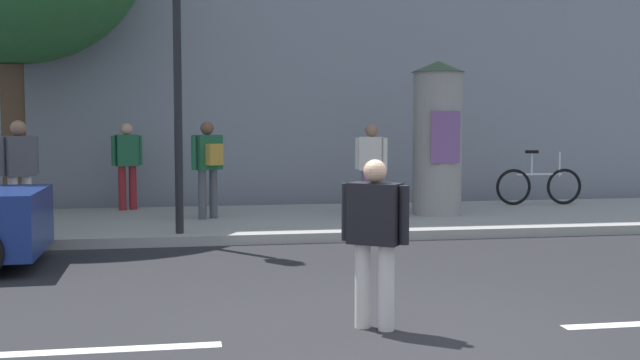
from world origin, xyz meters
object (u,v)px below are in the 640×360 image
object	(u,v)px
pedestrian_tallest	(375,231)
pedestrian_in_light_jacket	(19,166)
traffic_light	(177,31)
pedestrian_with_backpack	(208,161)
bicycle_leaning	(539,185)
pedestrian_in_red_top	(371,162)
poster_column	(437,137)
pedestrian_with_bag	(127,159)

from	to	relation	value
pedestrian_tallest	pedestrian_in_light_jacket	world-z (taller)	pedestrian_in_light_jacket
pedestrian_tallest	pedestrian_in_light_jacket	xyz separation A→B (m)	(-4.09, 5.54, 0.29)
traffic_light	pedestrian_with_backpack	xyz separation A→B (m)	(0.47, 1.76, -1.97)
bicycle_leaning	pedestrian_in_red_top	bearing A→B (deg)	-160.36
traffic_light	poster_column	xyz separation A→B (m)	(4.52, 1.70, -1.58)
pedestrian_with_backpack	pedestrian_in_light_jacket	bearing A→B (deg)	-156.81
pedestrian_with_backpack	traffic_light	bearing A→B (deg)	-105.02
bicycle_leaning	pedestrian_tallest	bearing A→B (deg)	-123.98
traffic_light	poster_column	world-z (taller)	traffic_light
pedestrian_with_bag	bicycle_leaning	xyz separation A→B (m)	(8.03, -0.48, -0.56)
poster_column	bicycle_leaning	bearing A→B (deg)	25.02
pedestrian_with_backpack	pedestrian_with_bag	bearing A→B (deg)	132.76
traffic_light	pedestrian_in_light_jacket	size ratio (longest dim) A/B	2.63
pedestrian_in_light_jacket	pedestrian_with_backpack	xyz separation A→B (m)	(2.83, 1.21, -0.01)
pedestrian_with_bag	bicycle_leaning	world-z (taller)	pedestrian_with_bag
poster_column	pedestrian_in_red_top	world-z (taller)	poster_column
poster_column	pedestrian_tallest	size ratio (longest dim) A/B	1.83
pedestrian_with_backpack	pedestrian_with_bag	world-z (taller)	pedestrian_with_backpack
pedestrian_with_bag	bicycle_leaning	distance (m)	8.07
pedestrian_in_red_top	poster_column	bearing A→B (deg)	7.68
pedestrian_tallest	pedestrian_in_light_jacket	size ratio (longest dim) A/B	0.89
pedestrian_with_backpack	bicycle_leaning	size ratio (longest dim) A/B	0.94
pedestrian_in_light_jacket	pedestrian_with_bag	bearing A→B (deg)	64.21
pedestrian_tallest	bicycle_leaning	distance (m)	9.49
pedestrian_in_light_jacket	bicycle_leaning	bearing A→B (deg)	13.90
pedestrian_tallest	pedestrian_with_bag	distance (m)	8.78
traffic_light	pedestrian_with_bag	bearing A→B (deg)	106.56
poster_column	pedestrian_in_light_jacket	bearing A→B (deg)	-170.51
pedestrian_in_light_jacket	pedestrian_in_red_top	world-z (taller)	pedestrian_in_light_jacket
pedestrian_tallest	pedestrian_in_light_jacket	distance (m)	6.89
pedestrian_tallest	bicycle_leaning	bearing A→B (deg)	56.02
traffic_light	pedestrian_in_red_top	world-z (taller)	traffic_light
traffic_light	pedestrian_tallest	bearing A→B (deg)	-70.81
poster_column	pedestrian_in_red_top	size ratio (longest dim) A/B	1.69
traffic_light	poster_column	distance (m)	5.08
traffic_light	bicycle_leaning	world-z (taller)	traffic_light
poster_column	pedestrian_in_light_jacket	distance (m)	6.98
pedestrian_in_red_top	pedestrian_with_backpack	size ratio (longest dim) A/B	0.97
poster_column	pedestrian_with_backpack	size ratio (longest dim) A/B	1.64
traffic_light	pedestrian_in_light_jacket	bearing A→B (deg)	166.73
pedestrian_in_light_jacket	pedestrian_in_red_top	size ratio (longest dim) A/B	1.04
pedestrian_in_light_jacket	pedestrian_with_backpack	bearing A→B (deg)	23.19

